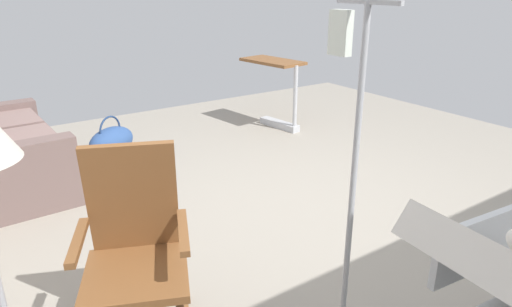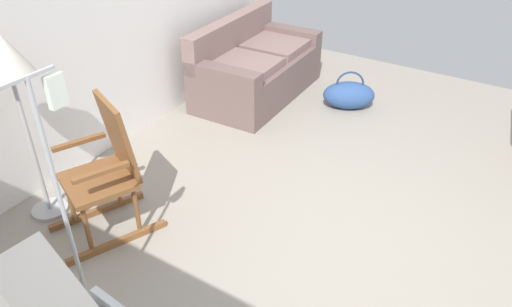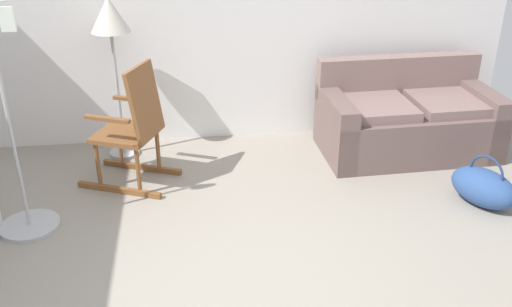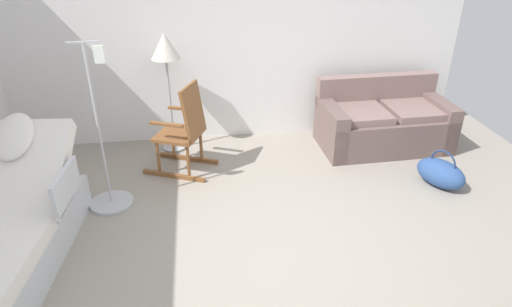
{
  "view_description": "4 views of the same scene",
  "coord_description": "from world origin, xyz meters",
  "px_view_note": "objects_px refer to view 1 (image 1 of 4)",
  "views": [
    {
      "loc": [
        -2.55,
        2.21,
        1.74
      ],
      "look_at": [
        -0.21,
        0.62,
        0.67
      ],
      "focal_mm": 31.96,
      "sensor_mm": 36.0,
      "label": 1
    },
    {
      "loc": [
        -2.55,
        -0.82,
        2.53
      ],
      "look_at": [
        -0.2,
        0.66,
        0.73
      ],
      "focal_mm": 34.46,
      "sensor_mm": 36.0,
      "label": 2
    },
    {
      "loc": [
        -0.22,
        -2.79,
        2.38
      ],
      "look_at": [
        0.23,
        0.72,
        0.66
      ],
      "focal_mm": 39.84,
      "sensor_mm": 36.0,
      "label": 3
    },
    {
      "loc": [
        -0.48,
        -2.96,
        2.6
      ],
      "look_at": [
        0.03,
        0.77,
        0.61
      ],
      "focal_mm": 30.94,
      "sensor_mm": 36.0,
      "label": 4
    }
  ],
  "objects_px": {
    "couch": "(2,155)",
    "rocking_chair": "(136,256)",
    "overbed_table": "(277,85)",
    "duffel_bag": "(111,141)"
  },
  "relations": [
    {
      "from": "rocking_chair",
      "to": "overbed_table",
      "type": "height_order",
      "value": "rocking_chair"
    },
    {
      "from": "couch",
      "to": "duffel_bag",
      "type": "height_order",
      "value": "couch"
    },
    {
      "from": "couch",
      "to": "overbed_table",
      "type": "relative_size",
      "value": 1.87
    },
    {
      "from": "overbed_table",
      "to": "duffel_bag",
      "type": "relative_size",
      "value": 1.35
    },
    {
      "from": "overbed_table",
      "to": "couch",
      "type": "bearing_deg",
      "value": 91.65
    },
    {
      "from": "couch",
      "to": "rocking_chair",
      "type": "bearing_deg",
      "value": -172.73
    },
    {
      "from": "rocking_chair",
      "to": "duffel_bag",
      "type": "height_order",
      "value": "rocking_chair"
    },
    {
      "from": "rocking_chair",
      "to": "duffel_bag",
      "type": "xyz_separation_m",
      "value": [
        2.77,
        -0.73,
        -0.35
      ]
    },
    {
      "from": "rocking_chair",
      "to": "overbed_table",
      "type": "relative_size",
      "value": 1.21
    },
    {
      "from": "couch",
      "to": "duffel_bag",
      "type": "relative_size",
      "value": 2.52
    }
  ]
}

